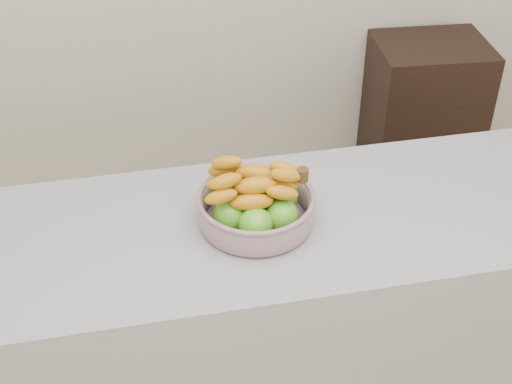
# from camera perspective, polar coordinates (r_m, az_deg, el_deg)

# --- Properties ---
(room_shell) EXTENTS (4.05, 4.05, 2.73)m
(room_shell) POSITION_cam_1_polar(r_m,az_deg,el_deg) (0.88, 12.28, 11.30)
(room_shell) COLOR beige
(room_shell) RESTS_ON ground
(counter) EXTENTS (2.00, 0.60, 0.90)m
(counter) POSITION_cam_1_polar(r_m,az_deg,el_deg) (2.19, 1.07, -11.53)
(counter) COLOR #A0A0A8
(counter) RESTS_ON ground
(cabinet) EXTENTS (0.49, 0.40, 0.83)m
(cabinet) POSITION_cam_1_polar(r_m,az_deg,el_deg) (3.26, 13.00, 4.82)
(cabinet) COLOR black
(cabinet) RESTS_ON ground
(fruit_bowl) EXTENTS (0.31, 0.31, 0.17)m
(fruit_bowl) POSITION_cam_1_polar(r_m,az_deg,el_deg) (1.84, -0.02, -1.08)
(fruit_bowl) COLOR #A0AEC0
(fruit_bowl) RESTS_ON counter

